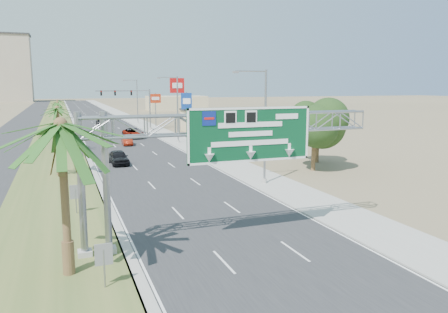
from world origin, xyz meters
TOP-DOWN VIEW (x-y plane):
  - road at (0.00, 110.00)m, footprint 12.00×300.00m
  - sidewalk_right at (8.50, 110.00)m, footprint 4.00×300.00m
  - median_grass at (-10.00, 110.00)m, footprint 7.00×300.00m
  - opposing_road at (-17.00, 110.00)m, footprint 8.00×300.00m
  - sign_gantry at (-1.06, 9.93)m, footprint 16.75×1.24m
  - palm_near at (-9.20, 8.00)m, footprint 5.70×5.70m
  - palm_row_b at (-9.50, 32.00)m, footprint 3.99×3.99m
  - palm_row_c at (-9.50, 48.00)m, footprint 3.99×3.99m
  - palm_row_d at (-9.50, 66.00)m, footprint 3.99×3.99m
  - palm_row_e at (-9.50, 85.00)m, footprint 3.99×3.99m
  - palm_row_f at (-9.50, 110.00)m, footprint 3.99×3.99m
  - streetlight_near at (7.30, 22.00)m, footprint 3.27×0.44m
  - streetlight_mid at (7.30, 52.00)m, footprint 3.27×0.44m
  - streetlight_far at (7.30, 88.00)m, footprint 3.27×0.44m
  - signal_mast at (5.17, 71.97)m, footprint 10.28×0.71m
  - store_building at (22.00, 66.00)m, footprint 18.00×10.00m
  - oak_near at (15.00, 26.00)m, footprint 4.50×4.50m
  - oak_far at (18.00, 30.00)m, footprint 3.50×3.50m
  - median_signback_a at (-7.80, 6.00)m, footprint 0.75×0.08m
  - median_signback_b at (-8.50, 18.00)m, footprint 0.75×0.08m
  - tower_distant at (-32.00, 250.00)m, footprint 20.00×16.00m
  - building_distant_right at (30.00, 140.00)m, footprint 20.00×12.00m
  - car_left_lane at (-3.35, 36.51)m, footprint 2.00×4.67m
  - car_mid_lane at (-0.14, 52.32)m, footprint 1.50×3.92m
  - car_right_lane at (2.12, 60.80)m, footprint 3.19×5.96m
  - car_far at (-0.61, 88.89)m, footprint 2.03×4.73m
  - pole_sign_red_near at (9.06, 58.16)m, footprint 2.42×0.51m
  - pole_sign_blue at (13.00, 66.61)m, footprint 2.00×0.85m
  - pole_sign_red_far at (9.00, 75.35)m, footprint 2.22×0.51m

SIDE VIEW (x-z plane):
  - road at x=0.00m, z-range 0.00..0.02m
  - opposing_road at x=-17.00m, z-range 0.00..0.02m
  - sidewalk_right at x=8.50m, z-range 0.00..0.10m
  - median_grass at x=-10.00m, z-range 0.00..0.12m
  - car_mid_lane at x=-0.14m, z-range 0.00..1.28m
  - car_far at x=-0.61m, z-range 0.00..1.36m
  - car_left_lane at x=-3.35m, z-range 0.00..1.57m
  - car_right_lane at x=2.12m, z-range 0.00..1.59m
  - median_signback_a at x=-7.80m, z-range 0.41..2.49m
  - median_signback_b at x=-8.50m, z-range 0.41..2.49m
  - store_building at x=22.00m, z-range 0.00..4.00m
  - building_distant_right at x=30.00m, z-range 0.00..5.00m
  - oak_far at x=18.00m, z-range 1.02..6.62m
  - palm_row_d at x=-9.50m, z-range 1.69..7.14m
  - oak_near at x=15.00m, z-range 1.13..7.93m
  - streetlight_near at x=7.30m, z-range -0.31..9.69m
  - streetlight_mid at x=7.30m, z-range -0.31..9.69m
  - streetlight_far at x=7.30m, z-range -0.31..9.69m
  - palm_row_f at x=-9.50m, z-range 1.83..7.58m
  - signal_mast at x=5.17m, z-range 0.85..8.85m
  - palm_row_b at x=-9.50m, z-range 1.93..7.87m
  - palm_row_e at x=-9.50m, z-range 2.02..8.16m
  - pole_sign_blue at x=13.00m, z-range 1.77..9.29m
  - pole_sign_red_far at x=9.00m, z-range 2.03..9.24m
  - palm_row_c at x=-9.50m, z-range 2.29..9.04m
  - sign_gantry at x=-1.06m, z-range 2.31..9.81m
  - palm_near at x=-9.20m, z-range 2.76..11.11m
  - pole_sign_red_near at x=9.06m, z-range 2.97..13.03m
  - tower_distant at x=-32.00m, z-range 0.00..35.00m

